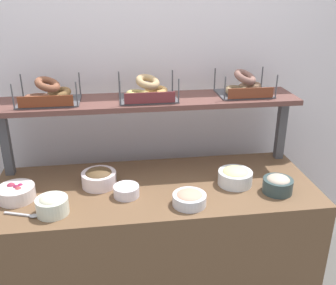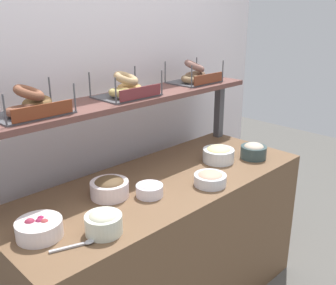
{
  "view_description": "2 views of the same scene",
  "coord_description": "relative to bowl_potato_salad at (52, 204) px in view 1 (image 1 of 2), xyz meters",
  "views": [
    {
      "loc": [
        -0.19,
        -1.89,
        1.91
      ],
      "look_at": [
        0.08,
        0.04,
        1.09
      ],
      "focal_mm": 41.13,
      "sensor_mm": 36.0,
      "label": 1
    },
    {
      "loc": [
        -1.35,
        -1.41,
        1.76
      ],
      "look_at": [
        0.1,
        0.05,
        1.04
      ],
      "focal_mm": 41.83,
      "sensor_mm": 36.0,
      "label": 2
    }
  ],
  "objects": [
    {
      "name": "bagel_basket_cinnamon_raisin",
      "position": [
        -0.04,
        0.48,
        0.43
      ],
      "size": [
        0.34,
        0.26,
        0.15
      ],
      "color": "#4C4C51",
      "rests_on": "upper_shelf"
    },
    {
      "name": "bowl_beet_salad",
      "position": [
        -0.21,
        0.17,
        -0.01
      ],
      "size": [
        0.19,
        0.19,
        0.09
      ],
      "color": "white",
      "rests_on": "deli_counter"
    },
    {
      "name": "upper_shelf",
      "position": [
        0.53,
        0.47,
        0.36
      ],
      "size": [
        1.75,
        0.32,
        0.03
      ],
      "primitive_type": "cube",
      "color": "brown",
      "rests_on": "shelf_riser_left"
    },
    {
      "name": "shelf_riser_right",
      "position": [
        1.37,
        0.47,
        0.15
      ],
      "size": [
        0.05,
        0.05,
        0.4
      ],
      "primitive_type": "cube",
      "color": "#4C4C51",
      "rests_on": "deli_counter"
    },
    {
      "name": "deli_counter",
      "position": [
        0.53,
        0.2,
        -0.48
      ],
      "size": [
        1.79,
        0.7,
        0.85
      ],
      "primitive_type": "cube",
      "color": "brown",
      "rests_on": "ground_plane"
    },
    {
      "name": "bowl_tuna_salad",
      "position": [
        1.18,
        0.05,
        -0.0
      ],
      "size": [
        0.16,
        0.16,
        0.1
      ],
      "color": "#334647",
      "rests_on": "deli_counter"
    },
    {
      "name": "back_wall",
      "position": [
        0.53,
        0.75,
        0.3
      ],
      "size": [
        2.99,
        0.06,
        2.4
      ],
      "primitive_type": "cube",
      "color": "white",
      "rests_on": "ground_plane"
    },
    {
      "name": "serving_spoon_near_plate",
      "position": [
        -0.13,
        -0.01,
        -0.04
      ],
      "size": [
        0.17,
        0.07,
        0.01
      ],
      "color": "#B7B7BC",
      "rests_on": "deli_counter"
    },
    {
      "name": "bowl_cream_cheese",
      "position": [
        0.37,
        0.12,
        -0.02
      ],
      "size": [
        0.14,
        0.14,
        0.07
      ],
      "color": "white",
      "rests_on": "deli_counter"
    },
    {
      "name": "bowl_potato_salad",
      "position": [
        0.0,
        0.0,
        0.0
      ],
      "size": [
        0.16,
        0.16,
        0.11
      ],
      "color": "silver",
      "rests_on": "deli_counter"
    },
    {
      "name": "shelf_riser_left",
      "position": [
        -0.31,
        0.47,
        0.15
      ],
      "size": [
        0.05,
        0.05,
        0.4
      ],
      "primitive_type": "cube",
      "color": "#4C4C51",
      "rests_on": "deli_counter"
    },
    {
      "name": "bagel_basket_sesame",
      "position": [
        0.52,
        0.47,
        0.42
      ],
      "size": [
        0.33,
        0.26,
        0.14
      ],
      "color": "#4C4C51",
      "rests_on": "upper_shelf"
    },
    {
      "name": "bowl_lox_spread",
      "position": [
        0.68,
        -0.01,
        -0.02
      ],
      "size": [
        0.17,
        0.17,
        0.07
      ],
      "color": "silver",
      "rests_on": "deli_counter"
    },
    {
      "name": "bagel_basket_poppy",
      "position": [
        1.1,
        0.49,
        0.43
      ],
      "size": [
        0.32,
        0.27,
        0.15
      ],
      "color": "#4C4C51",
      "rests_on": "upper_shelf"
    },
    {
      "name": "bowl_chocolate_spread",
      "position": [
        0.22,
        0.25,
        -0.0
      ],
      "size": [
        0.19,
        0.19,
        0.1
      ],
      "color": "white",
      "rests_on": "deli_counter"
    },
    {
      "name": "bowl_egg_salad",
      "position": [
        0.98,
        0.17,
        -0.0
      ],
      "size": [
        0.19,
        0.19,
        0.1
      ],
      "color": "white",
      "rests_on": "deli_counter"
    }
  ]
}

